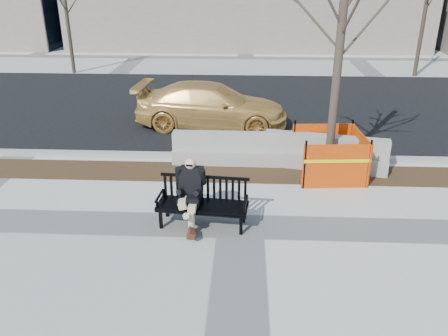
{
  "coord_description": "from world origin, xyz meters",
  "views": [
    {
      "loc": [
        0.05,
        -8.02,
        4.81
      ],
      "look_at": [
        -0.37,
        0.62,
        1.0
      ],
      "focal_mm": 36.88,
      "sensor_mm": 36.0,
      "label": 1
    }
  ],
  "objects_px": {
    "bench": "(203,225)",
    "seated_man": "(191,223)",
    "sedan": "(212,126)",
    "jersey_barrier_right": "(324,168)",
    "tree_fence": "(327,175)",
    "jersey_barrier_left": "(230,163)"
  },
  "relations": [
    {
      "from": "sedan",
      "to": "bench",
      "type": "bearing_deg",
      "value": -172.92
    },
    {
      "from": "bench",
      "to": "sedan",
      "type": "distance_m",
      "value": 6.26
    },
    {
      "from": "seated_man",
      "to": "tree_fence",
      "type": "height_order",
      "value": "tree_fence"
    },
    {
      "from": "seated_man",
      "to": "sedan",
      "type": "distance_m",
      "value": 6.17
    },
    {
      "from": "bench",
      "to": "tree_fence",
      "type": "relative_size",
      "value": 0.31
    },
    {
      "from": "sedan",
      "to": "jersey_barrier_right",
      "type": "relative_size",
      "value": 1.56
    },
    {
      "from": "tree_fence",
      "to": "jersey_barrier_left",
      "type": "distance_m",
      "value": 2.56
    },
    {
      "from": "jersey_barrier_right",
      "to": "tree_fence",
      "type": "bearing_deg",
      "value": -76.07
    },
    {
      "from": "seated_man",
      "to": "tree_fence",
      "type": "distance_m",
      "value": 4.03
    },
    {
      "from": "tree_fence",
      "to": "sedan",
      "type": "relative_size",
      "value": 1.23
    },
    {
      "from": "bench",
      "to": "jersey_barrier_left",
      "type": "height_order",
      "value": "bench"
    },
    {
      "from": "seated_man",
      "to": "jersey_barrier_right",
      "type": "height_order",
      "value": "seated_man"
    },
    {
      "from": "jersey_barrier_left",
      "to": "jersey_barrier_right",
      "type": "xyz_separation_m",
      "value": [
        2.46,
        -0.21,
        0.0
      ]
    },
    {
      "from": "seated_man",
      "to": "jersey_barrier_left",
      "type": "bearing_deg",
      "value": 83.66
    },
    {
      "from": "tree_fence",
      "to": "sedan",
      "type": "xyz_separation_m",
      "value": [
        -3.18,
        3.66,
        0.0
      ]
    },
    {
      "from": "bench",
      "to": "seated_man",
      "type": "bearing_deg",
      "value": 168.95
    },
    {
      "from": "tree_fence",
      "to": "bench",
      "type": "bearing_deg",
      "value": -138.25
    },
    {
      "from": "seated_man",
      "to": "sedan",
      "type": "height_order",
      "value": "sedan"
    },
    {
      "from": "tree_fence",
      "to": "jersey_barrier_left",
      "type": "xyz_separation_m",
      "value": [
        -2.48,
        0.65,
        0.0
      ]
    },
    {
      "from": "seated_man",
      "to": "jersey_barrier_left",
      "type": "xyz_separation_m",
      "value": [
        0.67,
        3.17,
        0.0
      ]
    },
    {
      "from": "jersey_barrier_right",
      "to": "bench",
      "type": "bearing_deg",
      "value": -122.0
    },
    {
      "from": "seated_man",
      "to": "jersey_barrier_left",
      "type": "height_order",
      "value": "seated_man"
    }
  ]
}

